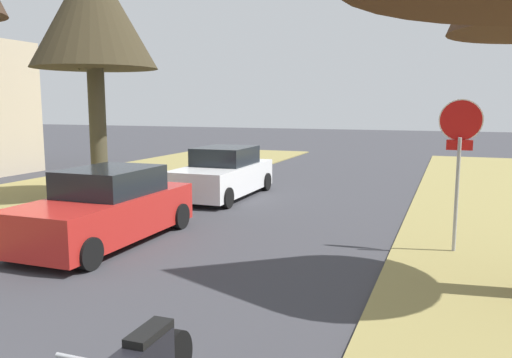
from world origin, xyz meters
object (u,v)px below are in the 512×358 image
parked_sedan_white (223,174)px  stop_sign_far (460,142)px  street_tree_left_mid_b (93,14)px  parked_sedan_red (106,209)px

parked_sedan_white → stop_sign_far: bearing=-31.0°
street_tree_left_mid_b → parked_sedan_red: street_tree_left_mid_b is taller
street_tree_left_mid_b → stop_sign_far: bearing=-12.7°
stop_sign_far → parked_sedan_red: (-6.92, -1.75, -1.47)m
stop_sign_far → street_tree_left_mid_b: 11.00m
stop_sign_far → parked_sedan_white: size_ratio=0.67×
parked_sedan_white → parked_sedan_red: bearing=-90.2°
parked_sedan_red → parked_sedan_white: size_ratio=1.00×
stop_sign_far → parked_sedan_white: bearing=149.0°
stop_sign_far → street_tree_left_mid_b: street_tree_left_mid_b is taller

